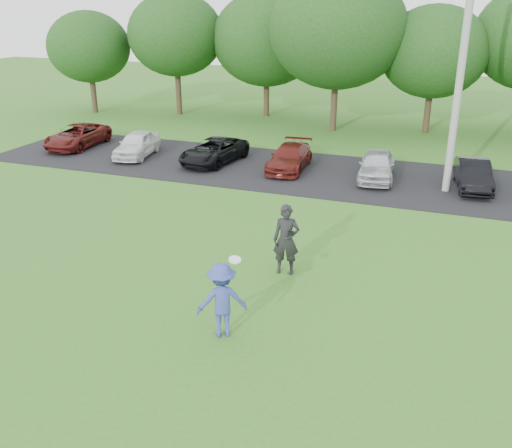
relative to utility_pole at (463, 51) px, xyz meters
The scene contains 7 objects.
ground 14.27m from the utility_pole, 110.57° to the right, with size 100.00×100.00×0.00m, color #327320.
parking_lot 7.06m from the utility_pole, behind, with size 32.00×6.50×0.03m, color black.
utility_pole is the anchor object (origin of this frame).
frisbee_player 13.83m from the utility_pole, 108.52° to the right, with size 1.30×1.14×1.93m.
camera_bystander 10.63m from the utility_pole, 112.76° to the right, with size 0.79×0.59×1.97m.
parked_cars 6.19m from the utility_pole, behind, with size 28.39×4.89×1.26m.
tree_row 10.83m from the utility_pole, 106.89° to the left, with size 42.39×9.85×8.64m.
Camera 1 is at (5.03, -10.13, 7.11)m, focal length 40.00 mm.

